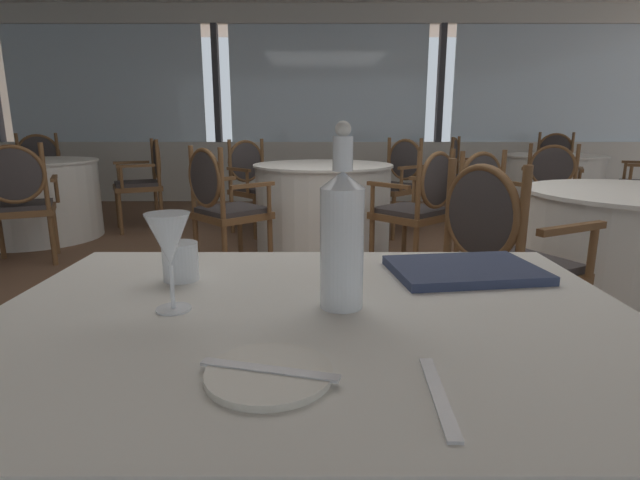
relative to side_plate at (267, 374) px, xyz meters
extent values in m
plane|color=brown|center=(0.19, 2.21, -0.76)|extent=(15.07, 15.07, 0.00)
cube|color=beige|center=(0.19, 6.56, -0.34)|extent=(10.00, 0.12, 0.85)
cube|color=beige|center=(0.19, 6.56, 1.79)|extent=(10.00, 0.12, 0.25)
cube|color=silver|center=(-2.95, 6.58, 0.88)|extent=(2.76, 0.02, 1.58)
cube|color=silver|center=(0.19, 6.58, 0.88)|extent=(2.76, 0.02, 1.58)
cube|color=#333338|center=(-1.38, 6.56, 0.88)|extent=(0.08, 0.14, 1.58)
cube|color=silver|center=(3.32, 6.58, 0.88)|extent=(2.76, 0.02, 1.58)
cube|color=#333338|center=(1.76, 6.56, 0.88)|extent=(0.08, 0.14, 1.58)
cube|color=silver|center=(0.06, 0.24, -0.02)|extent=(1.18, 0.86, 0.02)
cylinder|color=silver|center=(0.00, 0.00, 0.00)|extent=(0.17, 0.17, 0.01)
cube|color=silver|center=(0.00, 0.00, 0.01)|extent=(0.19, 0.07, 0.00)
cube|color=silver|center=(0.22, -0.05, 0.00)|extent=(0.03, 0.19, 0.00)
cylinder|color=white|center=(0.11, 0.26, 0.11)|extent=(0.08, 0.08, 0.22)
cone|color=white|center=(0.11, 0.26, 0.23)|extent=(0.08, 0.08, 0.03)
cylinder|color=white|center=(0.11, 0.26, 0.28)|extent=(0.04, 0.04, 0.06)
sphere|color=silver|center=(0.11, 0.26, 0.32)|extent=(0.03, 0.03, 0.03)
cylinder|color=white|center=(-0.20, 0.25, 0.00)|extent=(0.06, 0.06, 0.00)
cylinder|color=white|center=(-0.20, 0.25, 0.04)|extent=(0.01, 0.01, 0.08)
cone|color=white|center=(-0.20, 0.25, 0.13)|extent=(0.08, 0.08, 0.09)
cylinder|color=white|center=(-0.24, 0.43, 0.04)|extent=(0.08, 0.08, 0.08)
cube|color=#2D3856|center=(0.40, 0.47, 0.01)|extent=(0.35, 0.27, 0.02)
cylinder|color=silver|center=(0.10, 3.66, -0.02)|extent=(1.21, 1.21, 0.02)
cylinder|color=silver|center=(0.10, 3.66, -0.39)|extent=(1.17, 1.17, 0.74)
cube|color=brown|center=(0.74, 2.97, -0.33)|extent=(0.65, 0.65, 0.05)
cube|color=#383333|center=(0.74, 2.97, -0.29)|extent=(0.60, 0.60, 0.04)
cylinder|color=brown|center=(0.46, 2.98, -0.56)|extent=(0.04, 0.04, 0.41)
cylinder|color=brown|center=(0.75, 3.25, -0.56)|extent=(0.04, 0.04, 0.41)
cylinder|color=brown|center=(0.73, 2.69, -0.56)|extent=(0.04, 0.04, 0.41)
cylinder|color=brown|center=(1.02, 2.96, -0.56)|extent=(0.04, 0.04, 0.41)
cylinder|color=brown|center=(0.73, 2.69, -0.07)|extent=(0.04, 0.04, 0.46)
cylinder|color=brown|center=(1.02, 2.96, -0.07)|extent=(0.04, 0.04, 0.46)
ellipsoid|color=#383333|center=(0.89, 2.82, -0.05)|extent=(0.32, 0.30, 0.39)
torus|color=brown|center=(0.89, 2.82, -0.05)|extent=(0.31, 0.30, 0.40)
cube|color=brown|center=(0.55, 2.82, -0.09)|extent=(0.28, 0.29, 0.03)
cylinder|color=brown|center=(0.45, 2.92, -0.20)|extent=(0.03, 0.03, 0.22)
cube|color=brown|center=(0.91, 3.16, -0.09)|extent=(0.28, 0.29, 0.03)
cylinder|color=brown|center=(0.81, 3.26, -0.20)|extent=(0.03, 0.03, 0.22)
cube|color=brown|center=(0.78, 4.31, -0.31)|extent=(0.65, 0.65, 0.05)
cube|color=#383333|center=(0.78, 4.31, -0.27)|extent=(0.60, 0.60, 0.04)
cylinder|color=brown|center=(0.77, 4.02, -0.55)|extent=(0.04, 0.04, 0.43)
cylinder|color=brown|center=(0.50, 4.31, -0.55)|extent=(0.04, 0.04, 0.43)
cylinder|color=brown|center=(1.06, 4.30, -0.55)|extent=(0.04, 0.04, 0.43)
cylinder|color=brown|center=(0.79, 4.59, -0.55)|extent=(0.04, 0.04, 0.43)
cylinder|color=brown|center=(1.06, 4.30, -0.05)|extent=(0.04, 0.04, 0.49)
cylinder|color=brown|center=(0.79, 4.59, -0.05)|extent=(0.04, 0.04, 0.49)
ellipsoid|color=#383333|center=(0.94, 4.45, -0.02)|extent=(0.30, 0.32, 0.41)
torus|color=brown|center=(0.94, 4.45, -0.02)|extent=(0.31, 0.33, 0.42)
cube|color=brown|center=(0.94, 4.11, -0.07)|extent=(0.29, 0.28, 0.03)
cylinder|color=brown|center=(0.84, 4.01, -0.18)|extent=(0.03, 0.03, 0.22)
cube|color=brown|center=(0.60, 4.47, -0.07)|extent=(0.29, 0.28, 0.03)
cylinder|color=brown|center=(0.49, 4.38, -0.18)|extent=(0.03, 0.03, 0.22)
cube|color=brown|center=(-0.55, 4.35, -0.34)|extent=(0.65, 0.65, 0.05)
cube|color=#383333|center=(-0.55, 4.35, -0.30)|extent=(0.60, 0.60, 0.04)
cylinder|color=brown|center=(-0.27, 4.34, -0.57)|extent=(0.04, 0.04, 0.40)
cylinder|color=brown|center=(-0.56, 4.06, -0.57)|extent=(0.04, 0.04, 0.40)
cylinder|color=brown|center=(-0.54, 4.63, -0.57)|extent=(0.04, 0.04, 0.40)
cylinder|color=brown|center=(-0.83, 4.35, -0.57)|extent=(0.04, 0.04, 0.40)
cylinder|color=brown|center=(-0.54, 4.63, -0.07)|extent=(0.04, 0.04, 0.50)
cylinder|color=brown|center=(-0.83, 4.35, -0.07)|extent=(0.04, 0.04, 0.50)
ellipsoid|color=#383333|center=(-0.70, 4.50, -0.04)|extent=(0.32, 0.30, 0.42)
torus|color=brown|center=(-0.70, 4.50, -0.04)|extent=(0.34, 0.32, 0.43)
cube|color=brown|center=(-0.36, 4.50, -0.10)|extent=(0.28, 0.29, 0.03)
cylinder|color=brown|center=(-0.26, 4.40, -0.21)|extent=(0.03, 0.03, 0.22)
cube|color=brown|center=(-0.72, 4.16, -0.10)|extent=(0.28, 0.29, 0.03)
cylinder|color=brown|center=(-0.62, 4.06, -0.21)|extent=(0.03, 0.03, 0.22)
cube|color=brown|center=(-0.59, 3.01, -0.34)|extent=(0.65, 0.65, 0.05)
cube|color=#383333|center=(-0.59, 3.01, -0.29)|extent=(0.60, 0.60, 0.04)
cylinder|color=brown|center=(-0.58, 3.30, -0.56)|extent=(0.04, 0.04, 0.40)
cylinder|color=brown|center=(-0.31, 3.00, -0.56)|extent=(0.04, 0.04, 0.40)
cylinder|color=brown|center=(-0.87, 3.02, -0.56)|extent=(0.04, 0.04, 0.40)
cylinder|color=brown|center=(-0.60, 2.73, -0.56)|extent=(0.04, 0.04, 0.40)
cylinder|color=brown|center=(-0.87, 3.02, -0.07)|extent=(0.04, 0.04, 0.49)
cylinder|color=brown|center=(-0.60, 2.73, -0.07)|extent=(0.04, 0.04, 0.49)
ellipsoid|color=#383333|center=(-0.75, 2.87, -0.04)|extent=(0.30, 0.32, 0.41)
torus|color=brown|center=(-0.75, 2.87, -0.04)|extent=(0.31, 0.33, 0.42)
cube|color=brown|center=(-0.75, 3.21, -0.09)|extent=(0.29, 0.28, 0.03)
cylinder|color=brown|center=(-0.65, 3.30, -0.20)|extent=(0.03, 0.03, 0.22)
cube|color=brown|center=(-0.41, 2.84, -0.09)|extent=(0.29, 0.28, 0.03)
cylinder|color=brown|center=(-0.30, 2.94, -0.20)|extent=(0.03, 0.03, 0.22)
cylinder|color=silver|center=(-2.72, 4.12, -0.02)|extent=(1.23, 1.23, 0.02)
cylinder|color=silver|center=(-2.72, 4.12, -0.39)|extent=(1.20, 1.20, 0.74)
cube|color=brown|center=(-3.12, 4.99, -0.32)|extent=(0.61, 0.61, 0.05)
cube|color=#383333|center=(-3.12, 4.99, -0.28)|extent=(0.56, 0.56, 0.04)
cylinder|color=brown|center=(-2.86, 4.89, -0.56)|extent=(0.04, 0.04, 0.42)
cylinder|color=brown|center=(-3.22, 4.72, -0.56)|extent=(0.04, 0.04, 0.42)
cylinder|color=brown|center=(-3.03, 5.25, -0.56)|extent=(0.04, 0.04, 0.42)
cylinder|color=brown|center=(-3.39, 5.08, -0.56)|extent=(0.04, 0.04, 0.42)
cylinder|color=brown|center=(-3.03, 5.25, -0.03)|extent=(0.04, 0.04, 0.53)
cylinder|color=brown|center=(-3.39, 5.08, -0.03)|extent=(0.04, 0.04, 0.53)
ellipsoid|color=#383333|center=(-3.21, 5.18, -0.01)|extent=(0.38, 0.21, 0.44)
torus|color=brown|center=(-3.21, 5.18, -0.01)|extent=(0.43, 0.22, 0.46)
cube|color=brown|center=(-2.89, 5.08, -0.08)|extent=(0.19, 0.35, 0.03)
cylinder|color=brown|center=(-2.83, 4.95, -0.19)|extent=(0.03, 0.03, 0.22)
cube|color=brown|center=(-3.34, 4.86, -0.08)|extent=(0.19, 0.35, 0.03)
cylinder|color=brown|center=(-3.28, 4.74, -0.19)|extent=(0.03, 0.03, 0.22)
cube|color=brown|center=(-2.31, 3.25, -0.34)|extent=(0.61, 0.61, 0.05)
cube|color=#383333|center=(-2.31, 3.25, -0.30)|extent=(0.56, 0.56, 0.04)
cylinder|color=brown|center=(-2.21, 3.52, -0.57)|extent=(0.04, 0.04, 0.40)
cylinder|color=brown|center=(-2.04, 3.16, -0.57)|extent=(0.04, 0.04, 0.40)
cylinder|color=brown|center=(-2.04, 3.16, -0.06)|extent=(0.04, 0.04, 0.51)
ellipsoid|color=#383333|center=(-2.22, 3.06, -0.04)|extent=(0.38, 0.21, 0.43)
torus|color=brown|center=(-2.22, 3.06, -0.04)|extent=(0.41, 0.22, 0.44)
cube|color=brown|center=(-2.09, 3.38, -0.10)|extent=(0.19, 0.35, 0.03)
cylinder|color=brown|center=(-2.15, 3.51, -0.21)|extent=(0.03, 0.03, 0.22)
cube|color=brown|center=(-1.85, 4.53, -0.32)|extent=(0.61, 0.61, 0.05)
cube|color=#383333|center=(-1.85, 4.53, -0.27)|extent=(0.56, 0.56, 0.04)
cylinder|color=brown|center=(-1.95, 4.26, -0.55)|extent=(0.04, 0.04, 0.42)
cylinder|color=brown|center=(-2.12, 4.62, -0.55)|extent=(0.04, 0.04, 0.42)
cylinder|color=brown|center=(-1.58, 4.43, -0.55)|extent=(0.04, 0.04, 0.42)
cylinder|color=brown|center=(-1.75, 4.79, -0.55)|extent=(0.04, 0.04, 0.42)
cylinder|color=brown|center=(-1.58, 4.43, -0.05)|extent=(0.04, 0.04, 0.47)
cylinder|color=brown|center=(-1.75, 4.79, -0.05)|extent=(0.04, 0.04, 0.47)
ellipsoid|color=#383333|center=(-1.66, 4.62, -0.03)|extent=(0.21, 0.38, 0.40)
torus|color=brown|center=(-1.66, 4.62, -0.03)|extent=(0.20, 0.39, 0.41)
cube|color=brown|center=(-1.76, 4.29, -0.07)|extent=(0.35, 0.19, 0.03)
cylinder|color=brown|center=(-1.89, 4.23, -0.18)|extent=(0.03, 0.03, 0.22)
cube|color=brown|center=(-1.97, 4.75, -0.07)|extent=(0.35, 0.19, 0.03)
cylinder|color=brown|center=(-2.10, 4.69, -0.18)|extent=(0.03, 0.03, 0.22)
cylinder|color=silver|center=(1.74, 1.89, -0.39)|extent=(1.13, 1.13, 0.74)
cube|color=brown|center=(0.92, 1.47, -0.31)|extent=(0.62, 0.62, 0.05)
cube|color=#383333|center=(0.92, 1.47, -0.27)|extent=(0.57, 0.57, 0.04)
cylinder|color=brown|center=(1.00, 1.74, -0.55)|extent=(0.04, 0.04, 0.43)
cylinder|color=brown|center=(1.19, 1.39, -0.55)|extent=(0.04, 0.04, 0.43)
cylinder|color=brown|center=(0.65, 1.56, -0.55)|extent=(0.04, 0.04, 0.43)
cylinder|color=brown|center=(0.83, 1.20, -0.55)|extent=(0.04, 0.04, 0.43)
cylinder|color=brown|center=(0.65, 1.56, -0.05)|extent=(0.04, 0.04, 0.47)
cylinder|color=brown|center=(0.83, 1.20, -0.05)|extent=(0.04, 0.04, 0.47)
ellipsoid|color=#383333|center=(0.73, 1.37, -0.03)|extent=(0.22, 0.37, 0.39)
torus|color=brown|center=(0.73, 1.37, -0.03)|extent=(0.21, 0.38, 0.41)
cube|color=brown|center=(0.82, 1.70, -0.07)|extent=(0.34, 0.20, 0.03)
cylinder|color=brown|center=(0.95, 1.77, -0.18)|extent=(0.03, 0.03, 0.22)
cube|color=brown|center=(1.05, 1.26, -0.07)|extent=(0.34, 0.20, 0.03)
cylinder|color=brown|center=(1.18, 1.32, -0.18)|extent=(0.03, 0.03, 0.22)
cube|color=brown|center=(1.32, 2.71, -0.33)|extent=(0.62, 0.62, 0.05)
cube|color=#383333|center=(1.32, 2.71, -0.29)|extent=(0.57, 0.57, 0.04)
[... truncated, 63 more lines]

